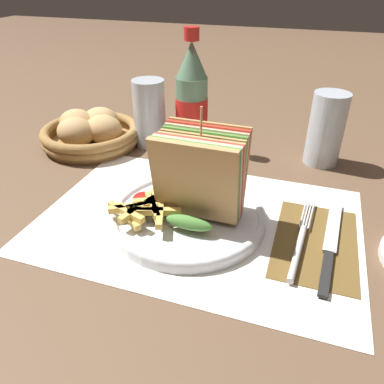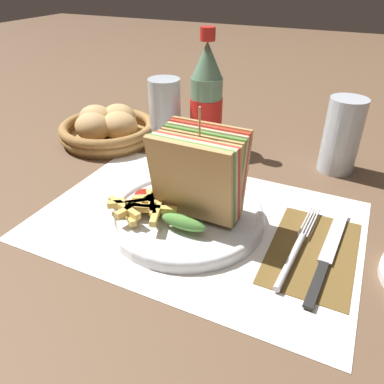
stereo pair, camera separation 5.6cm
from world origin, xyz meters
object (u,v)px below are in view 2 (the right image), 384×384
fork (295,252)px  glass_near (341,140)px  knife (327,254)px  coke_bottle_near (206,100)px  bread_basket (108,128)px  club_sandwich (199,176)px  plate_main (186,215)px  glass_far (165,112)px

fork → glass_near: size_ratio=1.40×
knife → fork: bearing=-154.4°
coke_bottle_near → bread_basket: coke_bottle_near is taller
club_sandwich → coke_bottle_near: bearing=111.1°
knife → glass_near: bearing=99.1°
plate_main → knife: plate_main is taller
fork → glass_far: 0.42m
glass_near → glass_far: bearing=-175.6°
coke_bottle_near → glass_far: size_ratio=1.72×
bread_basket → glass_far: bearing=19.4°
fork → glass_near: bearing=90.6°
club_sandwich → glass_far: club_sandwich is taller
club_sandwich → bread_basket: bearing=147.6°
knife → coke_bottle_near: coke_bottle_near is taller
plate_main → coke_bottle_near: coke_bottle_near is taller
fork → glass_far: glass_far is taller
glass_far → bread_basket: 0.13m
knife → bread_basket: (-0.49, 0.19, 0.02)m
plate_main → glass_near: bearing=55.8°
club_sandwich → knife: bearing=-0.6°
bread_basket → coke_bottle_near: bearing=15.4°
knife → glass_far: bearing=151.4°
fork → glass_near: glass_near is taller
plate_main → glass_near: glass_near is taller
bread_basket → glass_near: bearing=8.4°
coke_bottle_near → club_sandwich: bearing=-68.9°
plate_main → glass_near: (0.18, 0.27, 0.05)m
glass_near → bread_basket: bearing=-171.6°
plate_main → knife: size_ratio=1.10×
plate_main → fork: (0.17, -0.01, -0.00)m
glass_far → plate_main: bearing=-55.4°
club_sandwich → bread_basket: (-0.30, 0.19, -0.05)m
glass_near → bread_basket: size_ratio=0.67×
knife → bread_basket: size_ratio=1.03×
knife → glass_near: (-0.02, 0.26, 0.05)m
glass_near → fork: bearing=-93.3°
coke_bottle_near → glass_far: bearing=-170.4°
knife → glass_far: glass_far is taller
fork → coke_bottle_near: (-0.24, 0.27, 0.09)m
club_sandwich → fork: size_ratio=0.84×
plate_main → coke_bottle_near: 0.28m
plate_main → club_sandwich: (0.02, 0.01, 0.07)m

